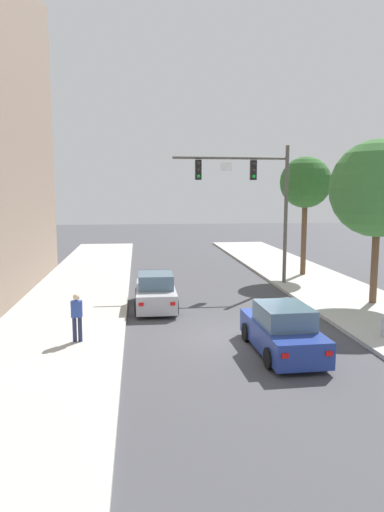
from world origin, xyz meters
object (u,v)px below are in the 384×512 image
street_tree_nearest (379,189)px  car_lead_silver (156,292)px  traffic_signal_mast (255,189)px  car_following_blue (282,331)px  street_tree_second (306,183)px  pedestrian_sidewalk_left_walker (77,315)px

street_tree_nearest → car_lead_silver: bearing=175.6°
traffic_signal_mast → car_following_blue: size_ratio=1.75×
car_lead_silver → street_tree_nearest: bearing=-4.4°
traffic_signal_mast → street_tree_second: (3.74, 2.42, 0.36)m
car_following_blue → street_tree_second: 15.04m
pedestrian_sidewalk_left_walker → street_tree_second: (12.12, 11.62, 4.63)m
car_lead_silver → street_tree_second: (9.30, 6.74, 4.97)m
traffic_signal_mast → street_tree_nearest: (4.30, -5.09, -0.03)m
street_tree_second → pedestrian_sidewalk_left_walker: bearing=-136.2°
street_tree_second → traffic_signal_mast: bearing=-147.1°
car_lead_silver → car_following_blue: same height
traffic_signal_mast → street_tree_nearest: 6.66m
traffic_signal_mast → street_tree_nearest: size_ratio=1.02×
car_following_blue → street_tree_second: bearing=67.3°
traffic_signal_mast → street_tree_second: size_ratio=1.05×
pedestrian_sidewalk_left_walker → street_tree_nearest: bearing=18.0°
car_lead_silver → pedestrian_sidewalk_left_walker: (-2.82, -4.88, 0.34)m
car_lead_silver → street_tree_nearest: (9.87, -0.77, 4.58)m
car_lead_silver → car_following_blue: 7.41m
car_lead_silver → street_tree_nearest: 10.90m
car_following_blue → pedestrian_sidewalk_left_walker: 6.80m
car_following_blue → pedestrian_sidewalk_left_walker: bearing=167.5°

